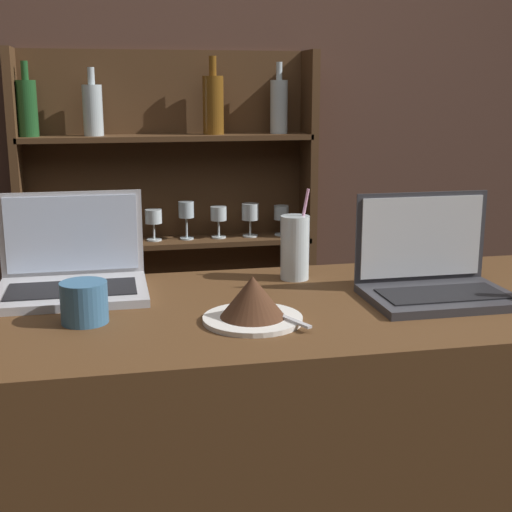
% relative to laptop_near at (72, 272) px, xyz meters
% --- Properties ---
extents(back_wall, '(7.00, 0.06, 2.70)m').
position_rel_laptop_near_xyz_m(back_wall, '(0.46, 1.25, 0.28)').
color(back_wall, '#4C3328').
rests_on(back_wall, ground_plane).
extents(back_shelf, '(1.13, 0.18, 1.61)m').
position_rel_laptop_near_xyz_m(back_shelf, '(0.31, 1.17, -0.20)').
color(back_shelf, '#472D19').
rests_on(back_shelf, ground_plane).
extents(laptop_near, '(0.32, 0.25, 0.21)m').
position_rel_laptop_near_xyz_m(laptop_near, '(0.00, 0.00, 0.00)').
color(laptop_near, '#ADADB2').
rests_on(laptop_near, bar_counter).
extents(laptop_far, '(0.31, 0.22, 0.22)m').
position_rel_laptop_near_xyz_m(laptop_far, '(0.77, -0.20, 0.00)').
color(laptop_far, '#333338').
rests_on(laptop_far, bar_counter).
extents(cake_plate, '(0.20, 0.20, 0.09)m').
position_rel_laptop_near_xyz_m(cake_plate, '(0.35, -0.29, -0.00)').
color(cake_plate, silver).
rests_on(cake_plate, bar_counter).
extents(water_glass, '(0.07, 0.07, 0.22)m').
position_rel_laptop_near_xyz_m(water_glass, '(0.51, 0.00, 0.03)').
color(water_glass, silver).
rests_on(water_glass, bar_counter).
extents(coffee_cup, '(0.09, 0.09, 0.08)m').
position_rel_laptop_near_xyz_m(coffee_cup, '(0.03, -0.23, -0.00)').
color(coffee_cup, '#38668C').
rests_on(coffee_cup, bar_counter).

